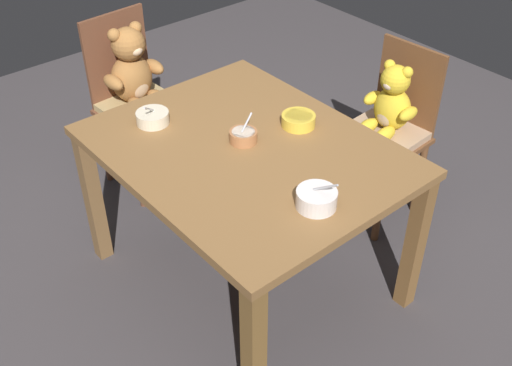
{
  "coord_description": "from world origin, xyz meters",
  "views": [
    {
      "loc": [
        1.55,
        -1.26,
        2.05
      ],
      "look_at": [
        0.0,
        0.05,
        0.51
      ],
      "focal_mm": 43.77,
      "sensor_mm": 36.0,
      "label": 1
    }
  ],
  "objects_px": {
    "teddy_chair_near_left": "(135,84)",
    "porridge_bowl_cream_near_left": "(153,117)",
    "porridge_bowl_yellow_far_center": "(298,120)",
    "teddy_chair_far_center": "(388,120)",
    "porridge_bowl_terracotta_center": "(243,136)",
    "dining_table": "(246,167)",
    "porridge_bowl_white_near_right": "(317,198)"
  },
  "relations": [
    {
      "from": "teddy_chair_far_center",
      "to": "porridge_bowl_cream_near_left",
      "type": "bearing_deg",
      "value": -26.35
    },
    {
      "from": "teddy_chair_near_left",
      "to": "porridge_bowl_yellow_far_center",
      "type": "bearing_deg",
      "value": 7.92
    },
    {
      "from": "teddy_chair_near_left",
      "to": "porridge_bowl_yellow_far_center",
      "type": "height_order",
      "value": "teddy_chair_near_left"
    },
    {
      "from": "teddy_chair_far_center",
      "to": "porridge_bowl_yellow_far_center",
      "type": "relative_size",
      "value": 6.19
    },
    {
      "from": "porridge_bowl_terracotta_center",
      "to": "porridge_bowl_cream_near_left",
      "type": "bearing_deg",
      "value": -150.25
    },
    {
      "from": "porridge_bowl_white_near_right",
      "to": "porridge_bowl_yellow_far_center",
      "type": "distance_m",
      "value": 0.52
    },
    {
      "from": "porridge_bowl_cream_near_left",
      "to": "porridge_bowl_terracotta_center",
      "type": "bearing_deg",
      "value": 29.75
    },
    {
      "from": "porridge_bowl_cream_near_left",
      "to": "teddy_chair_far_center",
      "type": "bearing_deg",
      "value": 67.23
    },
    {
      "from": "porridge_bowl_terracotta_center",
      "to": "porridge_bowl_yellow_far_center",
      "type": "height_order",
      "value": "porridge_bowl_terracotta_center"
    },
    {
      "from": "dining_table",
      "to": "porridge_bowl_white_near_right",
      "type": "distance_m",
      "value": 0.45
    },
    {
      "from": "dining_table",
      "to": "porridge_bowl_terracotta_center",
      "type": "height_order",
      "value": "porridge_bowl_terracotta_center"
    },
    {
      "from": "teddy_chair_near_left",
      "to": "porridge_bowl_yellow_far_center",
      "type": "relative_size",
      "value": 6.49
    },
    {
      "from": "teddy_chair_near_left",
      "to": "porridge_bowl_cream_near_left",
      "type": "height_order",
      "value": "teddy_chair_near_left"
    },
    {
      "from": "dining_table",
      "to": "porridge_bowl_cream_near_left",
      "type": "relative_size",
      "value": 8.86
    },
    {
      "from": "porridge_bowl_cream_near_left",
      "to": "porridge_bowl_white_near_right",
      "type": "relative_size",
      "value": 0.89
    },
    {
      "from": "teddy_chair_near_left",
      "to": "porridge_bowl_white_near_right",
      "type": "distance_m",
      "value": 1.4
    },
    {
      "from": "teddy_chair_near_left",
      "to": "dining_table",
      "type": "bearing_deg",
      "value": -7.59
    },
    {
      "from": "porridge_bowl_white_near_right",
      "to": "porridge_bowl_yellow_far_center",
      "type": "xyz_separation_m",
      "value": [
        -0.42,
        0.31,
        -0.01
      ]
    },
    {
      "from": "teddy_chair_near_left",
      "to": "teddy_chair_far_center",
      "type": "height_order",
      "value": "teddy_chair_near_left"
    },
    {
      "from": "teddy_chair_near_left",
      "to": "porridge_bowl_white_near_right",
      "type": "bearing_deg",
      "value": -8.24
    },
    {
      "from": "teddy_chair_near_left",
      "to": "porridge_bowl_white_near_right",
      "type": "relative_size",
      "value": 5.94
    },
    {
      "from": "teddy_chair_near_left",
      "to": "porridge_bowl_terracotta_center",
      "type": "distance_m",
      "value": 0.93
    },
    {
      "from": "teddy_chair_far_center",
      "to": "porridge_bowl_white_near_right",
      "type": "relative_size",
      "value": 5.67
    },
    {
      "from": "teddy_chair_far_center",
      "to": "porridge_bowl_terracotta_center",
      "type": "height_order",
      "value": "teddy_chair_far_center"
    },
    {
      "from": "porridge_bowl_terracotta_center",
      "to": "porridge_bowl_yellow_far_center",
      "type": "bearing_deg",
      "value": 77.65
    },
    {
      "from": "porridge_bowl_cream_near_left",
      "to": "porridge_bowl_terracotta_center",
      "type": "distance_m",
      "value": 0.39
    },
    {
      "from": "dining_table",
      "to": "porridge_bowl_cream_near_left",
      "type": "distance_m",
      "value": 0.44
    },
    {
      "from": "dining_table",
      "to": "teddy_chair_far_center",
      "type": "relative_size",
      "value": 1.39
    },
    {
      "from": "porridge_bowl_white_near_right",
      "to": "teddy_chair_far_center",
      "type": "bearing_deg",
      "value": 114.14
    },
    {
      "from": "dining_table",
      "to": "porridge_bowl_yellow_far_center",
      "type": "height_order",
      "value": "porridge_bowl_yellow_far_center"
    },
    {
      "from": "teddy_chair_far_center",
      "to": "porridge_bowl_white_near_right",
      "type": "bearing_deg",
      "value": 20.56
    },
    {
      "from": "porridge_bowl_cream_near_left",
      "to": "porridge_bowl_white_near_right",
      "type": "distance_m",
      "value": 0.82
    }
  ]
}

